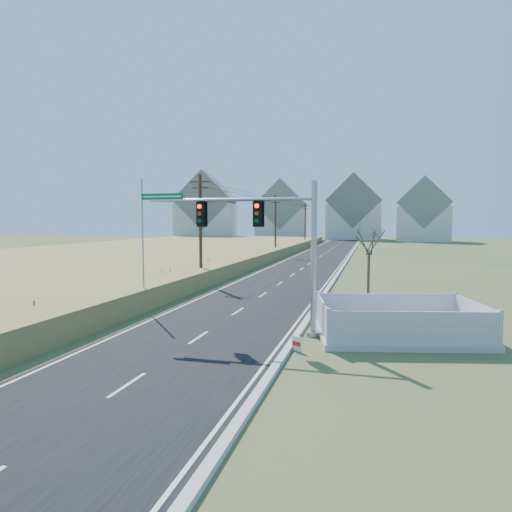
{
  "coord_description": "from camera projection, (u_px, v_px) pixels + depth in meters",
  "views": [
    {
      "loc": [
        7.34,
        -20.44,
        5.15
      ],
      "look_at": [
        1.61,
        1.88,
        3.4
      ],
      "focal_mm": 32.0,
      "sensor_mm": 36.0,
      "label": 1
    }
  ],
  "objects": [
    {
      "name": "fence_enclosure",
      "position": [
        398.0,
        331.0,
        20.28
      ],
      "size": [
        7.86,
        6.14,
        1.61
      ],
      "rotation": [
        0.0,
        0.0,
        0.21
      ],
      "color": "#B7B5AD",
      "rests_on": "ground"
    },
    {
      "name": "condo_nw",
      "position": [
        206.0,
        212.0,
        127.37
      ],
      "size": [
        17.69,
        13.38,
        19.05
      ],
      "rotation": [
        0.0,
        0.0,
        0.14
      ],
      "color": "silver",
      "rests_on": "ground"
    },
    {
      "name": "utility_pole_mid",
      "position": [
        276.0,
        225.0,
        66.67
      ],
      "size": [
        1.8,
        0.26,
        9.0
      ],
      "color": "#422D1E",
      "rests_on": "ground"
    },
    {
      "name": "reed_marsh",
      "position": [
        151.0,
        252.0,
        66.49
      ],
      "size": [
        38.0,
        110.0,
        1.3
      ],
      "primitive_type": "cube",
      "color": "#A8894C",
      "rests_on": "ground"
    },
    {
      "name": "utility_pole_near",
      "position": [
        200.0,
        227.0,
        37.7
      ],
      "size": [
        1.8,
        0.26,
        9.0
      ],
      "color": "#422D1E",
      "rests_on": "ground"
    },
    {
      "name": "traffic_signal_mast",
      "position": [
        273.0,
        240.0,
        20.64
      ],
      "size": [
        8.73,
        0.6,
        6.94
      ],
      "rotation": [
        0.0,
        0.0,
        -0.01
      ],
      "color": "#9EA0A5",
      "rests_on": "ground"
    },
    {
      "name": "road",
      "position": [
        323.0,
        255.0,
        70.24
      ],
      "size": [
        8.0,
        180.0,
        0.06
      ],
      "primitive_type": "cube",
      "color": "black",
      "rests_on": "ground"
    },
    {
      "name": "condo_ne",
      "position": [
        424.0,
        215.0,
        116.93
      ],
      "size": [
        14.12,
        10.51,
        16.52
      ],
      "rotation": [
        0.0,
        0.0,
        -0.1
      ],
      "color": "silver",
      "rests_on": "ground"
    },
    {
      "name": "condo_nnw",
      "position": [
        282.0,
        215.0,
        130.2
      ],
      "size": [
        14.93,
        11.17,
        17.03
      ],
      "rotation": [
        0.0,
        0.0,
        0.07
      ],
      "color": "silver",
      "rests_on": "ground"
    },
    {
      "name": "flagpole",
      "position": [
        143.0,
        258.0,
        26.52
      ],
      "size": [
        0.34,
        0.34,
        7.6
      ],
      "color": "#B7B5AD",
      "rests_on": "ground"
    },
    {
      "name": "condo_n",
      "position": [
        354.0,
        213.0,
        129.05
      ],
      "size": [
        15.27,
        10.2,
        18.54
      ],
      "color": "silver",
      "rests_on": "ground"
    },
    {
      "name": "curb",
      "position": [
        351.0,
        255.0,
        69.21
      ],
      "size": [
        0.3,
        180.0,
        0.18
      ],
      "primitive_type": "cube",
      "color": "#B2AFA8",
      "rests_on": "ground"
    },
    {
      "name": "utility_pole_far",
      "position": [
        305.0,
        224.0,
        95.65
      ],
      "size": [
        1.8,
        0.26,
        9.0
      ],
      "color": "#422D1E",
      "rests_on": "ground"
    },
    {
      "name": "open_sign",
      "position": [
        297.0,
        344.0,
        18.05
      ],
      "size": [
        0.44,
        0.29,
        0.6
      ],
      "rotation": [
        0.0,
        0.0,
        -0.53
      ],
      "color": "white",
      "rests_on": "ground"
    },
    {
      "name": "ground",
      "position": [
        214.0,
        329.0,
        21.96
      ],
      "size": [
        260.0,
        260.0,
        0.0
      ],
      "primitive_type": "plane",
      "color": "#3D4D25",
      "rests_on": "ground"
    },
    {
      "name": "bare_tree",
      "position": [
        369.0,
        240.0,
        25.72
      ],
      "size": [
        1.93,
        1.93,
        5.11
      ],
      "color": "#4C3F33",
      "rests_on": "ground"
    }
  ]
}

